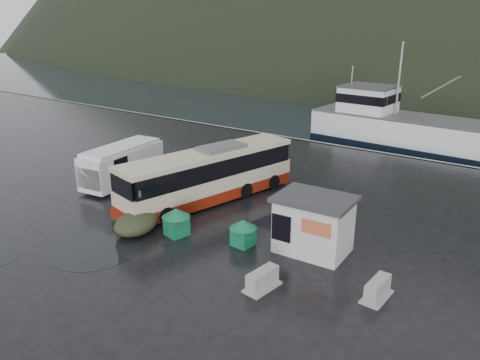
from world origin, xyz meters
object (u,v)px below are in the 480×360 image
Objects in this scene: coach_bus at (210,200)px; jersey_barrier_b at (376,298)px; white_van at (124,183)px; jersey_barrier_a at (262,288)px; waste_bin_left at (177,235)px; waste_bin_right at (243,245)px; ticket_kiosk at (312,251)px; dome_tent at (137,232)px; fishing_trawler at (423,138)px.

jersey_barrier_b is (11.65, -4.16, 0.00)m from coach_bus.
white_van is 15.17m from jersey_barrier_a.
waste_bin_right is at bearing 16.86° from waste_bin_left.
coach_bus reaches higher than ticket_kiosk.
waste_bin_right is (3.32, 1.01, 0.00)m from waste_bin_left.
white_van reaches higher than waste_bin_right.
waste_bin_right reaches higher than jersey_barrier_a.
waste_bin_left is 0.53× the size of dome_tent.
jersey_barrier_a is (7.70, -6.15, 0.00)m from coach_bus.
fishing_trawler is (12.50, 23.79, 0.00)m from white_van.
fishing_trawler reaches higher than coach_bus.
white_van is at bearing 159.55° from jersey_barrier_a.
coach_bus is 23.71m from fishing_trawler.
coach_bus is 5.52m from dome_tent.
dome_tent is (-5.12, -1.98, 0.00)m from waste_bin_right.
waste_bin_left is 1.08× the size of waste_bin_right.
coach_bus is 7.11× the size of jersey_barrier_a.
fishing_trawler is at bearing 101.83° from jersey_barrier_b.
jersey_barrier_b is (3.80, -2.01, 0.00)m from ticket_kiosk.
jersey_barrier_a is at bearing -27.66° from white_van.
white_van is at bearing 169.68° from jersey_barrier_b.
ticket_kiosk is (7.85, -2.14, 0.00)m from coach_bus.
waste_bin_right is 6.76m from jersey_barrier_b.
jersey_barrier_b is at bearing -30.84° from ticket_kiosk.
dome_tent is (-1.80, -0.97, 0.00)m from waste_bin_left.
ticket_kiosk reaches higher than jersey_barrier_b.
fishing_trawler reaches higher than white_van.
dome_tent is 0.78× the size of ticket_kiosk.
jersey_barrier_a is at bearing -25.78° from coach_bus.
waste_bin_right is 3.24m from ticket_kiosk.
ticket_kiosk reaches higher than jersey_barrier_a.
white_van is at bearing -114.36° from fishing_trawler.
coach_bus reaches higher than white_van.
fishing_trawler is at bearing 93.39° from jersey_barrier_a.
ticket_kiosk is 25.15m from fishing_trawler.
white_van is at bearing 166.78° from waste_bin_right.
ticket_kiosk is (2.93, 1.39, 0.00)m from waste_bin_right.
coach_bus is at bearing 0.21° from white_van.
waste_bin_right is at bearing 21.10° from dome_tent.
jersey_barrier_a is 0.07× the size of fishing_trawler.
waste_bin_left reaches higher than jersey_barrier_a.
white_van is 8.92m from waste_bin_left.
fishing_trawler reaches higher than ticket_kiosk.
ticket_kiosk is at bearing 22.71° from dome_tent.
coach_bus is 4.82m from waste_bin_left.
coach_bus is 7.24× the size of jersey_barrier_b.
white_van is 0.26× the size of fishing_trawler.
jersey_barrier_a is 29.14m from fishing_trawler.
ticket_kiosk is 4.01m from jersey_barrier_a.
jersey_barrier_a is (6.10, -1.61, 0.00)m from waste_bin_left.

